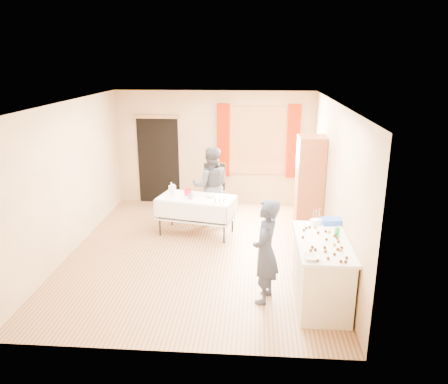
# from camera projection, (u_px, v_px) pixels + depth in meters

# --- Properties ---
(floor) EXTENTS (4.50, 5.50, 0.02)m
(floor) POSITION_uv_depth(u_px,v_px,m) (200.00, 252.00, 7.74)
(floor) COLOR #9E7047
(floor) RESTS_ON ground
(ceiling) EXTENTS (4.50, 5.50, 0.02)m
(ceiling) POSITION_uv_depth(u_px,v_px,m) (197.00, 102.00, 6.96)
(ceiling) COLOR white
(ceiling) RESTS_ON floor
(wall_back) EXTENTS (4.50, 0.02, 2.60)m
(wall_back) POSITION_uv_depth(u_px,v_px,m) (214.00, 148.00, 9.98)
(wall_back) COLOR tan
(wall_back) RESTS_ON floor
(wall_front) EXTENTS (4.50, 0.02, 2.60)m
(wall_front) POSITION_uv_depth(u_px,v_px,m) (166.00, 250.00, 4.72)
(wall_front) COLOR tan
(wall_front) RESTS_ON floor
(wall_left) EXTENTS (0.02, 5.50, 2.60)m
(wall_left) POSITION_uv_depth(u_px,v_px,m) (69.00, 179.00, 7.51)
(wall_left) COLOR tan
(wall_left) RESTS_ON floor
(wall_right) EXTENTS (0.02, 5.50, 2.60)m
(wall_right) POSITION_uv_depth(u_px,v_px,m) (335.00, 184.00, 7.19)
(wall_right) COLOR tan
(wall_right) RESTS_ON floor
(window_frame) EXTENTS (1.32, 0.06, 1.52)m
(window_frame) POSITION_uv_depth(u_px,v_px,m) (258.00, 141.00, 9.81)
(window_frame) COLOR olive
(window_frame) RESTS_ON wall_back
(window_pane) EXTENTS (1.20, 0.02, 1.40)m
(window_pane) POSITION_uv_depth(u_px,v_px,m) (258.00, 141.00, 9.80)
(window_pane) COLOR white
(window_pane) RESTS_ON wall_back
(curtain_left) EXTENTS (0.28, 0.06, 1.65)m
(curtain_left) POSITION_uv_depth(u_px,v_px,m) (223.00, 141.00, 9.82)
(curtain_left) COLOR #931900
(curtain_left) RESTS_ON wall_back
(curtain_right) EXTENTS (0.28, 0.06, 1.65)m
(curtain_right) POSITION_uv_depth(u_px,v_px,m) (293.00, 142.00, 9.71)
(curtain_right) COLOR #931900
(curtain_right) RESTS_ON wall_back
(doorway) EXTENTS (0.95, 0.04, 2.00)m
(doorway) POSITION_uv_depth(u_px,v_px,m) (159.00, 161.00, 10.13)
(doorway) COLOR black
(doorway) RESTS_ON floor
(door_lintel) EXTENTS (1.05, 0.06, 0.08)m
(door_lintel) POSITION_uv_depth(u_px,v_px,m) (156.00, 117.00, 9.80)
(door_lintel) COLOR olive
(door_lintel) RESTS_ON wall_back
(cabinet) EXTENTS (0.50, 0.60, 1.90)m
(cabinet) POSITION_uv_depth(u_px,v_px,m) (309.00, 186.00, 8.34)
(cabinet) COLOR brown
(cabinet) RESTS_ON floor
(counter) EXTENTS (0.71, 1.49, 0.91)m
(counter) POSITION_uv_depth(u_px,v_px,m) (321.00, 271.00, 6.08)
(counter) COLOR beige
(counter) RESTS_ON floor
(party_table) EXTENTS (1.57, 1.03, 0.75)m
(party_table) POSITION_uv_depth(u_px,v_px,m) (196.00, 212.00, 8.40)
(party_table) COLOR black
(party_table) RESTS_ON floor
(chair) EXTENTS (0.47, 0.47, 1.12)m
(chair) POSITION_uv_depth(u_px,v_px,m) (214.00, 200.00, 9.44)
(chair) COLOR black
(chair) RESTS_ON floor
(girl) EXTENTS (0.72, 0.62, 1.50)m
(girl) POSITION_uv_depth(u_px,v_px,m) (265.00, 251.00, 5.99)
(girl) COLOR #22293F
(girl) RESTS_ON floor
(woman) EXTENTS (0.92, 0.79, 1.60)m
(woman) POSITION_uv_depth(u_px,v_px,m) (211.00, 186.00, 8.86)
(woman) COLOR black
(woman) RESTS_ON floor
(soda_can) EXTENTS (0.08, 0.08, 0.12)m
(soda_can) POSITION_uv_depth(u_px,v_px,m) (337.00, 232.00, 6.08)
(soda_can) COLOR #159030
(soda_can) RESTS_ON counter
(mixing_bowl) EXTENTS (0.21, 0.21, 0.05)m
(mixing_bowl) POSITION_uv_depth(u_px,v_px,m) (311.00, 257.00, 5.38)
(mixing_bowl) COLOR white
(mixing_bowl) RESTS_ON counter
(foam_block) EXTENTS (0.18, 0.15, 0.08)m
(foam_block) POSITION_uv_depth(u_px,v_px,m) (316.00, 222.00, 6.51)
(foam_block) COLOR white
(foam_block) RESTS_ON counter
(blue_basket) EXTENTS (0.33, 0.24, 0.08)m
(blue_basket) POSITION_uv_depth(u_px,v_px,m) (332.00, 221.00, 6.53)
(blue_basket) COLOR blue
(blue_basket) RESTS_ON counter
(pitcher) EXTENTS (0.11, 0.11, 0.22)m
(pitcher) POSITION_uv_depth(u_px,v_px,m) (173.00, 191.00, 8.29)
(pitcher) COLOR silver
(pitcher) RESTS_ON party_table
(cup_red) EXTENTS (0.28, 0.28, 0.12)m
(cup_red) POSITION_uv_depth(u_px,v_px,m) (188.00, 192.00, 8.40)
(cup_red) COLOR red
(cup_red) RESTS_ON party_table
(cup_rainbow) EXTENTS (0.19, 0.19, 0.10)m
(cup_rainbow) POSITION_uv_depth(u_px,v_px,m) (190.00, 197.00, 8.17)
(cup_rainbow) COLOR red
(cup_rainbow) RESTS_ON party_table
(small_bowl) EXTENTS (0.22, 0.22, 0.06)m
(small_bowl) POSITION_uv_depth(u_px,v_px,m) (211.00, 196.00, 8.31)
(small_bowl) COLOR white
(small_bowl) RESTS_ON party_table
(pastry_tray) EXTENTS (0.34, 0.30, 0.02)m
(pastry_tray) POSITION_uv_depth(u_px,v_px,m) (220.00, 201.00, 8.04)
(pastry_tray) COLOR white
(pastry_tray) RESTS_ON party_table
(bottle) EXTENTS (0.13, 0.13, 0.19)m
(bottle) POSITION_uv_depth(u_px,v_px,m) (172.00, 187.00, 8.62)
(bottle) COLOR white
(bottle) RESTS_ON party_table
(cake_balls) EXTENTS (0.52, 1.15, 0.04)m
(cake_balls) POSITION_uv_depth(u_px,v_px,m) (326.00, 243.00, 5.81)
(cake_balls) COLOR #3F2314
(cake_balls) RESTS_ON counter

